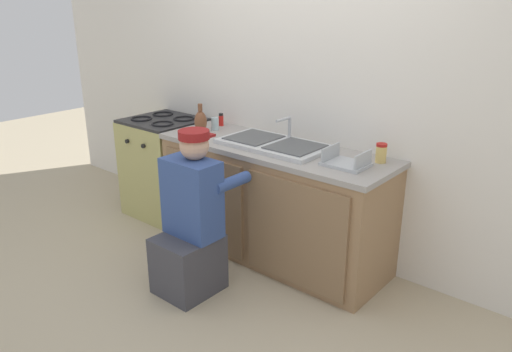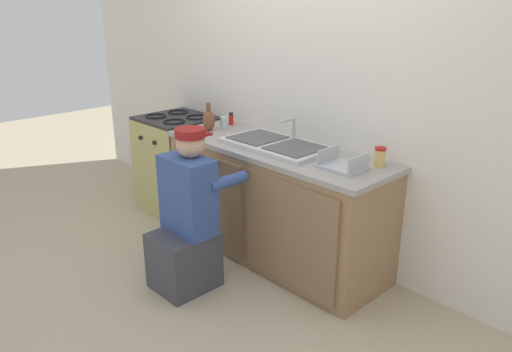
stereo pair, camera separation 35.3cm
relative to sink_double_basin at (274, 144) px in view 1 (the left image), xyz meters
name	(u,v)px [view 1 (the left image)]	position (x,y,z in m)	size (l,w,h in m)	color
ground_plane	(247,268)	(0.00, -0.30, -0.89)	(12.00, 12.00, 0.00)	tan
back_wall	(303,88)	(0.00, 0.35, 0.36)	(6.00, 0.10, 2.50)	silver
counter_cabinet	(272,204)	(0.00, -0.01, -0.47)	(1.79, 0.62, 0.83)	#997551
countertop	(274,149)	(0.00, 0.00, -0.04)	(1.83, 0.62, 0.04)	#9E9993
sink_double_basin	(274,144)	(0.00, 0.00, 0.00)	(0.80, 0.44, 0.19)	silver
stove_range	(166,167)	(-1.24, 0.00, -0.45)	(0.63, 0.62, 0.90)	tan
plumber_person	(191,227)	(-0.11, -0.74, -0.43)	(0.42, 0.61, 1.10)	#3F3F47
vase_decorative	(201,121)	(-0.69, -0.06, 0.07)	(0.10, 0.10, 0.23)	brown
spice_bottle_red	(221,120)	(-0.72, 0.20, 0.03)	(0.04, 0.04, 0.10)	red
dish_rack_tray	(346,162)	(0.62, -0.05, 0.01)	(0.28, 0.22, 0.11)	#B2B7BC
condiment_jar	(381,153)	(0.76, 0.16, 0.05)	(0.07, 0.07, 0.13)	#DBB760
water_glass	(215,124)	(-0.66, 0.06, 0.03)	(0.06, 0.06, 0.10)	#ADC6CC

